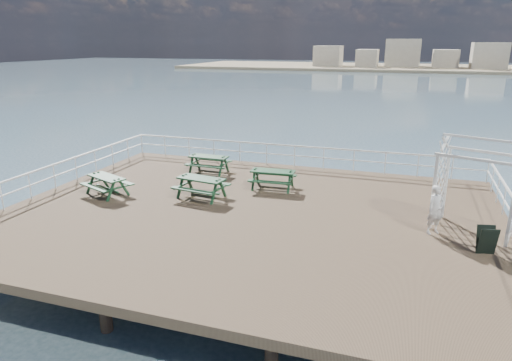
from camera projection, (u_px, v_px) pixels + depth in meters
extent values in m
cube|color=brown|center=(250.00, 216.00, 16.97)|extent=(18.00, 14.00, 0.30)
plane|color=#405B6C|center=(362.00, 113.00, 53.78)|extent=(300.00, 300.00, 0.00)
cube|color=tan|center=(447.00, 68.00, 135.25)|extent=(160.00, 40.00, 0.80)
cube|color=beige|center=(329.00, 56.00, 142.17)|extent=(8.00, 8.00, 6.00)
cube|color=beige|center=(368.00, 58.00, 138.67)|extent=(6.00, 8.00, 5.00)
cube|color=beige|center=(403.00, 53.00, 135.20)|extent=(10.00, 8.00, 8.00)
cube|color=beige|center=(446.00, 59.00, 131.99)|extent=(7.00, 8.00, 5.00)
cube|color=beige|center=(488.00, 55.00, 128.36)|extent=(9.00, 8.00, 7.00)
cylinder|color=brown|center=(153.00, 185.00, 24.59)|extent=(0.36, 0.36, 2.10)
cylinder|color=brown|center=(452.00, 218.00, 20.03)|extent=(0.36, 0.36, 2.10)
cube|color=white|center=(295.00, 146.00, 22.83)|extent=(17.70, 0.07, 0.07)
cube|color=white|center=(295.00, 156.00, 22.98)|extent=(17.70, 0.05, 0.05)
cylinder|color=white|center=(142.00, 144.00, 25.67)|extent=(0.05, 0.05, 1.10)
cube|color=white|center=(53.00, 165.00, 19.31)|extent=(0.07, 13.70, 0.07)
cube|color=white|center=(54.00, 176.00, 19.46)|extent=(0.05, 13.70, 0.05)
cube|color=#163D23|center=(201.00, 179.00, 18.30)|extent=(2.01, 1.01, 0.06)
cube|color=#163D23|center=(210.00, 182.00, 18.93)|extent=(1.94, 0.53, 0.05)
cube|color=#163D23|center=(192.00, 190.00, 17.84)|extent=(1.94, 0.53, 0.05)
cube|color=#163D23|center=(185.00, 184.00, 18.74)|extent=(0.30, 1.55, 0.06)
cube|color=#163D23|center=(218.00, 189.00, 18.05)|extent=(0.30, 1.55, 0.06)
cube|color=#163D23|center=(189.00, 183.00, 19.03)|extent=(0.16, 0.56, 0.94)
cube|color=#163D23|center=(180.00, 187.00, 18.48)|extent=(0.16, 0.56, 0.94)
cube|color=#163D23|center=(222.00, 188.00, 18.34)|extent=(0.16, 0.56, 0.94)
cube|color=#163D23|center=(214.00, 193.00, 17.79)|extent=(0.16, 0.56, 0.94)
cube|color=#163D23|center=(201.00, 191.00, 18.45)|extent=(1.70, 0.33, 0.06)
cube|color=#163D23|center=(209.00, 157.00, 21.88)|extent=(1.88, 0.75, 0.06)
cube|color=#163D23|center=(214.00, 160.00, 22.53)|extent=(1.87, 0.29, 0.05)
cube|color=#163D23|center=(203.00, 166.00, 21.40)|extent=(1.87, 0.29, 0.05)
cube|color=#163D23|center=(194.00, 162.00, 22.22)|extent=(0.11, 1.50, 0.06)
cube|color=#163D23|center=(224.00, 165.00, 21.72)|extent=(0.11, 1.50, 0.06)
cube|color=#163D23|center=(197.00, 161.00, 22.51)|extent=(0.09, 0.54, 0.91)
cube|color=#163D23|center=(191.00, 164.00, 21.95)|extent=(0.09, 0.54, 0.91)
cube|color=#163D23|center=(226.00, 164.00, 22.02)|extent=(0.09, 0.54, 0.91)
cube|color=#163D23|center=(221.00, 167.00, 21.46)|extent=(0.09, 0.54, 0.91)
cube|color=#163D23|center=(209.00, 167.00, 22.03)|extent=(1.66, 0.11, 0.06)
cube|color=#163D23|center=(273.00, 171.00, 19.44)|extent=(1.90, 0.83, 0.06)
cube|color=#163D23|center=(276.00, 174.00, 20.10)|extent=(1.87, 0.37, 0.05)
cube|color=#163D23|center=(269.00, 182.00, 18.96)|extent=(1.87, 0.37, 0.05)
cube|color=#163D23|center=(255.00, 177.00, 19.73)|extent=(0.18, 1.50, 0.06)
cube|color=#163D23|center=(290.00, 180.00, 19.34)|extent=(0.18, 1.50, 0.06)
cube|color=#163D23|center=(257.00, 176.00, 20.03)|extent=(0.12, 0.54, 0.90)
cube|color=#163D23|center=(253.00, 180.00, 19.46)|extent=(0.12, 0.54, 0.90)
cube|color=#163D23|center=(292.00, 179.00, 19.65)|extent=(0.12, 0.54, 0.90)
cube|color=#163D23|center=(289.00, 183.00, 19.07)|extent=(0.12, 0.54, 0.90)
cube|color=#163D23|center=(273.00, 183.00, 19.59)|extent=(1.65, 0.18, 0.06)
cube|color=#163D23|center=(106.00, 177.00, 18.68)|extent=(1.93, 1.33, 0.06)
cube|color=#163D23|center=(120.00, 181.00, 19.20)|extent=(1.76, 0.91, 0.05)
cube|color=#163D23|center=(94.00, 187.00, 18.33)|extent=(1.76, 0.91, 0.05)
cube|color=#163D23|center=(97.00, 181.00, 19.24)|extent=(0.62, 1.37, 0.06)
cube|color=#163D23|center=(117.00, 188.00, 18.30)|extent=(0.62, 1.37, 0.06)
cube|color=#163D23|center=(104.00, 180.00, 19.47)|extent=(0.27, 0.51, 0.88)
cube|color=#163D23|center=(91.00, 184.00, 19.03)|extent=(0.27, 0.51, 0.88)
cube|color=#163D23|center=(124.00, 187.00, 18.53)|extent=(0.27, 0.51, 0.88)
cube|color=#163D23|center=(111.00, 191.00, 18.10)|extent=(0.27, 0.51, 0.88)
cube|color=#163D23|center=(107.00, 189.00, 18.82)|extent=(1.51, 0.68, 0.06)
cube|color=white|center=(434.00, 192.00, 15.11)|extent=(0.12, 0.12, 2.54)
cube|color=white|center=(446.00, 184.00, 16.06)|extent=(0.12, 0.12, 2.54)
cube|color=white|center=(512.00, 208.00, 13.72)|extent=(0.12, 0.12, 2.54)
cube|color=white|center=(477.00, 160.00, 14.03)|extent=(2.41, 0.96, 0.08)
cube|color=white|center=(487.00, 152.00, 14.98)|extent=(2.41, 0.96, 0.08)
cube|color=white|center=(485.00, 139.00, 14.35)|extent=(2.41, 0.95, 0.07)
cube|color=black|center=(488.00, 242.00, 13.41)|extent=(0.56, 0.33, 0.87)
cube|color=black|center=(486.00, 239.00, 13.58)|extent=(0.56, 0.33, 0.87)
imported|color=silver|center=(435.00, 210.00, 14.83)|extent=(0.71, 0.68, 1.64)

